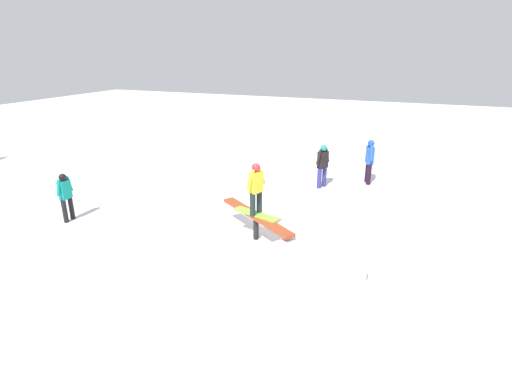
# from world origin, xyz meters

# --- Properties ---
(ground_plane) EXTENTS (60.00, 60.00, 0.00)m
(ground_plane) POSITION_xyz_m (0.00, 0.00, 0.00)
(ground_plane) COLOR white
(rail_feature) EXTENTS (2.46, 1.80, 0.67)m
(rail_feature) POSITION_xyz_m (0.00, 0.00, 0.57)
(rail_feature) COLOR black
(rail_feature) RESTS_ON ground
(snow_kicker_ramp) EXTENTS (2.33, 2.25, 0.49)m
(snow_kicker_ramp) POSITION_xyz_m (-1.71, 1.17, 0.25)
(snow_kicker_ramp) COLOR white
(snow_kicker_ramp) RESTS_ON ground
(main_rider_on_rail) EXTENTS (1.34, 0.70, 1.33)m
(main_rider_on_rail) POSITION_xyz_m (0.00, 0.00, 1.32)
(main_rider_on_rail) COLOR #95DA3F
(main_rider_on_rail) RESTS_ON rail_feature
(bystander_blue) EXTENTS (0.33, 0.72, 1.58)m
(bystander_blue) POSITION_xyz_m (-2.03, -5.64, 0.88)
(bystander_blue) COLOR black
(bystander_blue) RESTS_ON ground
(bystander_black) EXTENTS (0.37, 0.66, 1.50)m
(bystander_black) POSITION_xyz_m (-0.60, -4.59, 0.84)
(bystander_black) COLOR navy
(bystander_black) RESTS_ON ground
(bystander_teal) EXTENTS (0.20, 0.56, 1.38)m
(bystander_teal) POSITION_xyz_m (5.30, 0.92, 0.77)
(bystander_teal) COLOR black
(bystander_teal) RESTS_ON ground
(loose_snowboard_white) EXTENTS (1.01, 1.46, 0.02)m
(loose_snowboard_white) POSITION_xyz_m (4.99, -4.86, 0.01)
(loose_snowboard_white) COLOR white
(loose_snowboard_white) RESTS_ON ground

